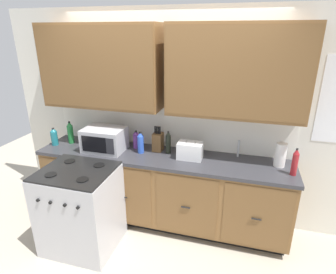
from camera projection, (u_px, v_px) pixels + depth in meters
name	position (u px, v px, depth m)	size (l,w,h in m)	color
ground_plane	(155.00, 236.00, 3.32)	(8.00, 8.00, 0.00)	#B2A893
wall_unit	(166.00, 89.00, 3.18)	(4.16, 0.40, 2.55)	silver
counter_run	(162.00, 189.00, 3.42)	(2.99, 0.64, 0.92)	black
stove_range	(81.00, 209.00, 3.05)	(0.76, 0.68, 0.95)	#B7B7BC
microwave	(105.00, 139.00, 3.36)	(0.48, 0.37, 0.28)	#B7B7BC
toaster	(190.00, 151.00, 3.16)	(0.28, 0.18, 0.19)	white
knife_block	(158.00, 141.00, 3.36)	(0.11, 0.14, 0.31)	brown
sink_faucet	(238.00, 149.00, 3.20)	(0.02, 0.02, 0.20)	#B2B5BA
paper_towel_roll	(280.00, 155.00, 2.96)	(0.12, 0.12, 0.26)	white
bottle_red	(295.00, 162.00, 2.78)	(0.06, 0.06, 0.29)	maroon
bottle_teal	(54.00, 137.00, 3.53)	(0.08, 0.08, 0.23)	#1E707A
bottle_dark	(168.00, 142.00, 3.29)	(0.06, 0.06, 0.27)	black
bottle_green	(70.00, 133.00, 3.59)	(0.07, 0.07, 0.29)	#237A38
bottle_blue	(141.00, 143.00, 3.29)	(0.08, 0.08, 0.26)	blue
bottle_violet	(136.00, 139.00, 3.44)	(0.08, 0.08, 0.22)	#663384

